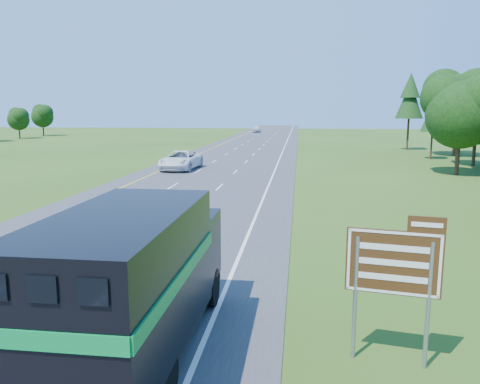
# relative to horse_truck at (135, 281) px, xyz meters

# --- Properties ---
(road) EXTENTS (15.00, 260.00, 0.04)m
(road) POSITION_rel_horse_truck_xyz_m (-4.16, 46.06, -1.98)
(road) COLOR #38383A
(road) RESTS_ON ground
(lane_markings) EXTENTS (11.15, 260.00, 0.01)m
(lane_markings) POSITION_rel_horse_truck_xyz_m (-4.16, 46.06, -1.96)
(lane_markings) COLOR yellow
(lane_markings) RESTS_ON road
(horse_truck) EXTENTS (2.68, 8.30, 3.67)m
(horse_truck) POSITION_rel_horse_truck_xyz_m (0.00, 0.00, 0.00)
(horse_truck) COLOR black
(horse_truck) RESTS_ON road
(white_suv) EXTENTS (3.37, 6.77, 1.84)m
(white_suv) POSITION_rel_horse_truck_xyz_m (-7.94, 35.24, -1.04)
(white_suv) COLOR white
(white_suv) RESTS_ON road
(far_car) EXTENTS (2.30, 5.24, 1.76)m
(far_car) POSITION_rel_horse_truck_xyz_m (-7.76, 116.06, -1.08)
(far_car) COLOR silver
(far_car) RESTS_ON road
(exit_sign) EXTENTS (2.06, 0.42, 3.53)m
(exit_sign) POSITION_rel_horse_truck_xyz_m (5.81, 0.72, 0.29)
(exit_sign) COLOR gray
(exit_sign) RESTS_ON ground
(delineator) EXTENTS (0.08, 0.05, 1.00)m
(delineator) POSITION_rel_horse_truck_xyz_m (5.60, 5.34, -1.47)
(delineator) COLOR #E34A0B
(delineator) RESTS_ON ground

